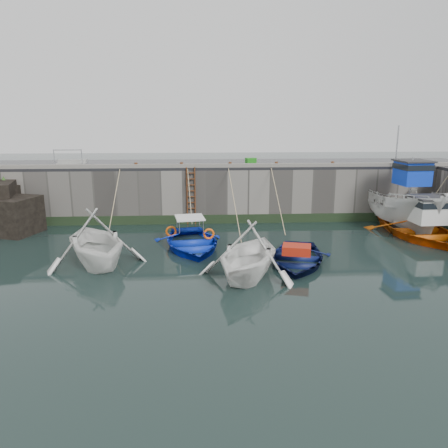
{
  "coord_description": "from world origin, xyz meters",
  "views": [
    {
      "loc": [
        -1.54,
        -14.07,
        5.91
      ],
      "look_at": [
        -0.45,
        4.95,
        1.2
      ],
      "focal_mm": 35.0,
      "sensor_mm": 36.0,
      "label": 1
    }
  ],
  "objects": [
    {
      "name": "boat_far_white",
      "position": [
        9.5,
        8.53,
        1.17
      ],
      "size": [
        3.23,
        7.38,
        5.78
      ],
      "rotation": [
        0.0,
        0.0,
        0.07
      ],
      "color": "silver",
      "rests_on": "ground"
    },
    {
      "name": "boat_near_navy",
      "position": [
        2.47,
        2.95,
        0.0
      ],
      "size": [
        4.23,
        5.14,
        0.93
      ],
      "primitive_type": "imported",
      "rotation": [
        0.0,
        0.0,
        -0.26
      ],
      "color": "#0A1342",
      "rests_on": "ground"
    },
    {
      "name": "boat_near_navy_rope",
      "position": [
        2.47,
        7.73,
        0.0
      ],
      "size": [
        0.04,
        5.24,
        3.1
      ],
      "primitive_type": null,
      "color": "tan",
      "rests_on": "ground"
    },
    {
      "name": "boat_near_blue_rope",
      "position": [
        -1.93,
        8.93,
        0.0
      ],
      "size": [
        0.04,
        3.37,
        3.1
      ],
      "primitive_type": null,
      "color": "tan",
      "rests_on": "ground"
    },
    {
      "name": "fish_crate",
      "position": [
        1.61,
        12.4,
        3.31
      ],
      "size": [
        0.7,
        0.56,
        0.31
      ],
      "primitive_type": "cube",
      "rotation": [
        0.0,
        0.0,
        0.33
      ],
      "color": "#1C7C16",
      "rests_on": "road_back"
    },
    {
      "name": "boat_near_white_rope",
      "position": [
        -5.81,
        7.9,
        0.0
      ],
      "size": [
        0.04,
        4.94,
        3.1
      ],
      "primitive_type": null,
      "color": "tan",
      "rests_on": "ground"
    },
    {
      "name": "boat_near_blacktrim",
      "position": [
        0.27,
        1.46,
        0.0
      ],
      "size": [
        5.49,
        5.82,
        2.43
      ],
      "primitive_type": "imported",
      "rotation": [
        0.0,
        0.0,
        -0.41
      ],
      "color": "white",
      "rests_on": "ground"
    },
    {
      "name": "algae_back",
      "position": [
        0.0,
        9.96,
        0.25
      ],
      "size": [
        30.0,
        0.08,
        0.5
      ],
      "primitive_type": "cube",
      "color": "black",
      "rests_on": "ground"
    },
    {
      "name": "ground",
      "position": [
        0.0,
        0.0,
        0.0
      ],
      "size": [
        120.0,
        120.0,
        0.0
      ],
      "primitive_type": "plane",
      "color": "black",
      "rests_on": "ground"
    },
    {
      "name": "boat_near_blacktrim_rope",
      "position": [
        0.27,
        6.98,
        0.0
      ],
      "size": [
        0.04,
        6.58,
        3.1
      ],
      "primitive_type": null,
      "color": "tan",
      "rests_on": "ground"
    },
    {
      "name": "bollard_e",
      "position": [
        6.0,
        10.25,
        3.3
      ],
      "size": [
        0.18,
        0.18,
        0.28
      ],
      "primitive_type": "cylinder",
      "color": "#3F1E0F",
      "rests_on": "road_back"
    },
    {
      "name": "bollard_d",
      "position": [
        2.8,
        10.25,
        3.3
      ],
      "size": [
        0.18,
        0.18,
        0.28
      ],
      "primitive_type": "cylinder",
      "color": "#3F1E0F",
      "rests_on": "road_back"
    },
    {
      "name": "ladder",
      "position": [
        -2.0,
        9.91,
        1.59
      ],
      "size": [
        0.51,
        0.08,
        3.2
      ],
      "color": "#3F1E0F",
      "rests_on": "ground"
    },
    {
      "name": "quay_back",
      "position": [
        0.0,
        12.5,
        1.5
      ],
      "size": [
        30.0,
        5.0,
        3.0
      ],
      "primitive_type": "cube",
      "color": "slate",
      "rests_on": "ground"
    },
    {
      "name": "bollard_a",
      "position": [
        -5.0,
        10.25,
        3.3
      ],
      "size": [
        0.18,
        0.18,
        0.28
      ],
      "primitive_type": "cylinder",
      "color": "#3F1E0F",
      "rests_on": "road_back"
    },
    {
      "name": "bollard_c",
      "position": [
        0.2,
        10.25,
        3.3
      ],
      "size": [
        0.18,
        0.18,
        0.28
      ],
      "primitive_type": "cylinder",
      "color": "#3F1E0F",
      "rests_on": "road_back"
    },
    {
      "name": "road_back",
      "position": [
        0.0,
        12.5,
        3.08
      ],
      "size": [
        30.0,
        5.0,
        0.16
      ],
      "primitive_type": "cube",
      "color": "black",
      "rests_on": "quay_back"
    },
    {
      "name": "kerb_back",
      "position": [
        0.0,
        10.15,
        3.26
      ],
      "size": [
        30.0,
        0.3,
        0.2
      ],
      "primitive_type": "cube",
      "color": "slate",
      "rests_on": "road_back"
    },
    {
      "name": "boat_near_blue",
      "position": [
        -1.93,
        5.36,
        0.0
      ],
      "size": [
        4.19,
        5.4,
        1.03
      ],
      "primitive_type": "imported",
      "rotation": [
        0.0,
        0.0,
        0.14
      ],
      "color": "#0C28B9",
      "rests_on": "ground"
    },
    {
      "name": "bollard_b",
      "position": [
        -2.5,
        10.25,
        3.3
      ],
      "size": [
        0.18,
        0.18,
        0.28
      ],
      "primitive_type": "cylinder",
      "color": "#3F1E0F",
      "rests_on": "road_back"
    },
    {
      "name": "boat_far_orange",
      "position": [
        9.5,
        6.59,
        0.39
      ],
      "size": [
        4.52,
        6.11,
        4.22
      ],
      "rotation": [
        0.0,
        0.0,
        0.05
      ],
      "color": "#D8590B",
      "rests_on": "ground"
    },
    {
      "name": "boat_near_white",
      "position": [
        -5.81,
        3.3,
        0.0
      ],
      "size": [
        5.92,
        6.24,
        2.59
      ],
      "primitive_type": "imported",
      "rotation": [
        0.0,
        0.0,
        0.44
      ],
      "color": "white",
      "rests_on": "ground"
    },
    {
      "name": "railing",
      "position": [
        -8.75,
        11.25,
        3.36
      ],
      "size": [
        1.6,
        1.05,
        1.0
      ],
      "color": "#A5A8AD",
      "rests_on": "road_back"
    }
  ]
}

